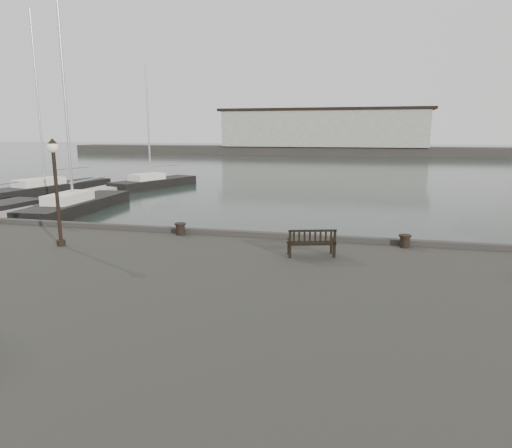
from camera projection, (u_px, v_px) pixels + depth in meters
The scene contains 10 objects.
ground at pixel (294, 279), 16.60m from camera, with size 400.00×400.00×0.00m, color black.
pontoon at pixel (24, 208), 30.71m from camera, with size 2.00×24.00×0.50m, color #B9B8AB.
breakwater at pixel (338, 136), 104.42m from camera, with size 140.00×9.50×12.20m.
bench at pixel (311, 248), 13.84m from camera, with size 1.53×0.89×0.83m.
bollard_left at pixel (180, 229), 16.73m from camera, with size 0.41×0.41×0.44m, color black.
bollard_right at pixel (405, 241), 14.91m from camera, with size 0.40×0.40×0.42m, color black.
lamp_post at pixel (55, 178), 14.72m from camera, with size 0.35×0.35×3.52m.
yacht_b at pixel (52, 190), 40.06m from camera, with size 4.69×12.36×15.68m.
yacht_c at pixel (78, 208), 30.68m from camera, with size 3.21×10.57×13.91m.
yacht_d at pixel (155, 185), 44.30m from camera, with size 5.46×9.83×11.98m.
Camera 1 is at (2.42, -15.74, 5.27)m, focal length 32.00 mm.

